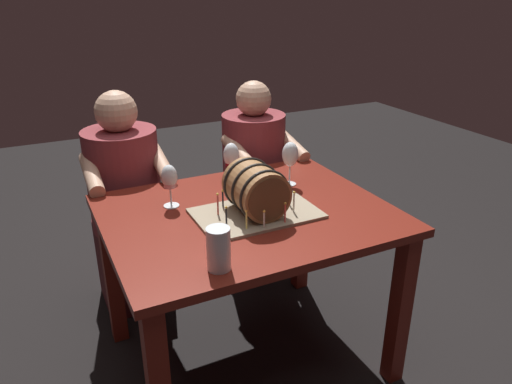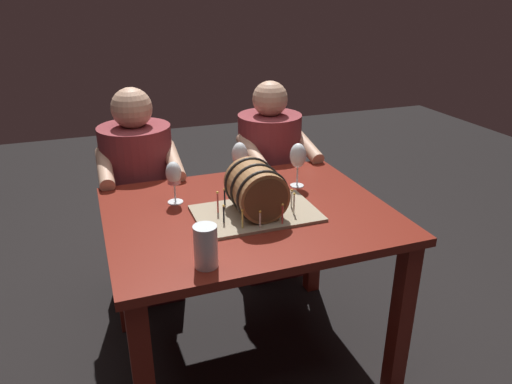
# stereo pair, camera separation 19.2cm
# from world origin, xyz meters

# --- Properties ---
(ground_plane) EXTENTS (8.00, 8.00, 0.00)m
(ground_plane) POSITION_xyz_m (0.00, 0.00, 0.00)
(ground_plane) COLOR black
(dining_table) EXTENTS (1.15, 0.92, 0.76)m
(dining_table) POSITION_xyz_m (0.00, 0.00, 0.63)
(dining_table) COLOR maroon
(dining_table) RESTS_ON ground
(barrel_cake) EXTENTS (0.49, 0.31, 0.22)m
(barrel_cake) POSITION_xyz_m (0.02, -0.05, 0.85)
(barrel_cake) COLOR gray
(barrel_cake) RESTS_ON dining_table
(wine_glass_rose) EXTENTS (0.07, 0.07, 0.18)m
(wine_glass_rose) POSITION_xyz_m (-0.27, 0.18, 0.88)
(wine_glass_rose) COLOR white
(wine_glass_rose) RESTS_ON dining_table
(wine_glass_red) EXTENTS (0.07, 0.07, 0.19)m
(wine_glass_red) POSITION_xyz_m (0.07, 0.32, 0.88)
(wine_glass_red) COLOR white
(wine_glass_red) RESTS_ON dining_table
(wine_glass_empty) EXTENTS (0.07, 0.07, 0.21)m
(wine_glass_empty) POSITION_xyz_m (0.30, 0.17, 0.90)
(wine_glass_empty) COLOR white
(wine_glass_empty) RESTS_ON dining_table
(beer_pint) EXTENTS (0.08, 0.08, 0.15)m
(beer_pint) POSITION_xyz_m (-0.27, -0.36, 0.82)
(beer_pint) COLOR white
(beer_pint) RESTS_ON dining_table
(person_seated_left) EXTENTS (0.40, 0.47, 1.16)m
(person_seated_left) POSITION_xyz_m (-0.36, 0.68, 0.55)
(person_seated_left) COLOR #4C1B1E
(person_seated_left) RESTS_ON ground
(person_seated_right) EXTENTS (0.39, 0.47, 1.15)m
(person_seated_right) POSITION_xyz_m (0.36, 0.68, 0.53)
(person_seated_right) COLOR #4C1B1E
(person_seated_right) RESTS_ON ground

